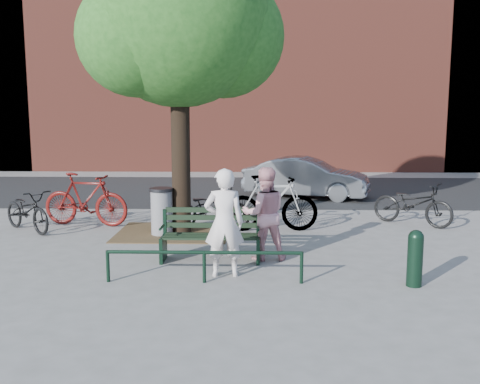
{
  "coord_description": "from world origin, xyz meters",
  "views": [
    {
      "loc": [
        0.75,
        -9.16,
        2.63
      ],
      "look_at": [
        0.5,
        1.0,
        1.09
      ],
      "focal_mm": 40.0,
      "sensor_mm": 36.0,
      "label": 1
    }
  ],
  "objects_px": {
    "park_bench": "(211,234)",
    "parked_car": "(306,178)",
    "person_left": "(224,223)",
    "litter_bin": "(162,211)",
    "bicycle_c": "(210,208)",
    "bollard": "(415,256)",
    "person_right": "(264,214)"
  },
  "relations": [
    {
      "from": "person_left",
      "to": "litter_bin",
      "type": "bearing_deg",
      "value": -66.06
    },
    {
      "from": "person_right",
      "to": "litter_bin",
      "type": "bearing_deg",
      "value": -49.54
    },
    {
      "from": "park_bench",
      "to": "parked_car",
      "type": "xyz_separation_m",
      "value": [
        2.36,
        6.99,
        0.14
      ]
    },
    {
      "from": "person_right",
      "to": "parked_car",
      "type": "relative_size",
      "value": 0.44
    },
    {
      "from": "park_bench",
      "to": "parked_car",
      "type": "height_order",
      "value": "parked_car"
    },
    {
      "from": "park_bench",
      "to": "person_right",
      "type": "height_order",
      "value": "person_right"
    },
    {
      "from": "person_right",
      "to": "parked_car",
      "type": "distance_m",
      "value": 7.07
    },
    {
      "from": "park_bench",
      "to": "bollard",
      "type": "xyz_separation_m",
      "value": [
        3.2,
        -1.36,
        -0.01
      ]
    },
    {
      "from": "person_left",
      "to": "bollard",
      "type": "xyz_separation_m",
      "value": [
        2.91,
        -0.44,
        -0.41
      ]
    },
    {
      "from": "park_bench",
      "to": "bicycle_c",
      "type": "distance_m",
      "value": 2.51
    },
    {
      "from": "person_left",
      "to": "bollard",
      "type": "bearing_deg",
      "value": 167.44
    },
    {
      "from": "park_bench",
      "to": "litter_bin",
      "type": "relative_size",
      "value": 1.71
    },
    {
      "from": "person_left",
      "to": "bicycle_c",
      "type": "height_order",
      "value": "person_left"
    },
    {
      "from": "bollard",
      "to": "litter_bin",
      "type": "bearing_deg",
      "value": 143.32
    },
    {
      "from": "bollard",
      "to": "parked_car",
      "type": "relative_size",
      "value": 0.23
    },
    {
      "from": "park_bench",
      "to": "parked_car",
      "type": "relative_size",
      "value": 0.46
    },
    {
      "from": "park_bench",
      "to": "bollard",
      "type": "height_order",
      "value": "park_bench"
    },
    {
      "from": "park_bench",
      "to": "person_left",
      "type": "bearing_deg",
      "value": -72.41
    },
    {
      "from": "person_left",
      "to": "person_right",
      "type": "bearing_deg",
      "value": -127.61
    },
    {
      "from": "person_left",
      "to": "bollard",
      "type": "height_order",
      "value": "person_left"
    },
    {
      "from": "park_bench",
      "to": "bicycle_c",
      "type": "height_order",
      "value": "park_bench"
    },
    {
      "from": "person_right",
      "to": "bicycle_c",
      "type": "relative_size",
      "value": 0.91
    },
    {
      "from": "person_right",
      "to": "bollard",
      "type": "relative_size",
      "value": 1.91
    },
    {
      "from": "person_left",
      "to": "bicycle_c",
      "type": "distance_m",
      "value": 3.48
    },
    {
      "from": "litter_bin",
      "to": "bicycle_c",
      "type": "bearing_deg",
      "value": 30.52
    },
    {
      "from": "bollard",
      "to": "parked_car",
      "type": "bearing_deg",
      "value": 95.74
    },
    {
      "from": "park_bench",
      "to": "litter_bin",
      "type": "height_order",
      "value": "litter_bin"
    },
    {
      "from": "bicycle_c",
      "to": "bollard",
      "type": "bearing_deg",
      "value": -139.67
    },
    {
      "from": "litter_bin",
      "to": "parked_car",
      "type": "xyz_separation_m",
      "value": [
        3.57,
        5.07,
        0.11
      ]
    },
    {
      "from": "person_left",
      "to": "litter_bin",
      "type": "xyz_separation_m",
      "value": [
        -1.5,
        2.84,
        -0.36
      ]
    },
    {
      "from": "litter_bin",
      "to": "person_left",
      "type": "bearing_deg",
      "value": -62.19
    },
    {
      "from": "person_right",
      "to": "bollard",
      "type": "xyz_separation_m",
      "value": [
        2.25,
        -1.43,
        -0.36
      ]
    }
  ]
}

